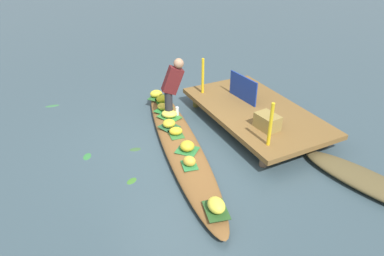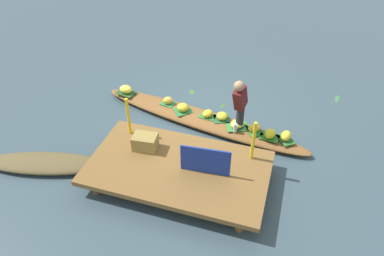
{
  "view_description": "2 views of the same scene",
  "coord_description": "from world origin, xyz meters",
  "px_view_note": "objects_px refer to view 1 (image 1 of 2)",
  "views": [
    {
      "loc": [
        5.04,
        -2.28,
        3.69
      ],
      "look_at": [
        0.1,
        0.21,
        0.42
      ],
      "focal_mm": 32.81,
      "sensor_mm": 36.0,
      "label": 1
    },
    {
      "loc": [
        -1.72,
        6.06,
        4.81
      ],
      "look_at": [
        0.02,
        0.54,
        0.25
      ],
      "focal_mm": 33.54,
      "sensor_mm": 36.0,
      "label": 2
    }
  ],
  "objects_px": {
    "banana_bunch_0": "(156,94)",
    "banana_bunch_7": "(176,131)",
    "banana_bunch_6": "(163,107)",
    "water_bottle": "(177,111)",
    "produce_crate": "(267,122)",
    "banana_bunch_2": "(187,146)",
    "banana_bunch_4": "(189,161)",
    "moored_boat": "(370,182)",
    "banana_bunch_8": "(162,99)",
    "vendor_boat": "(180,143)",
    "banana_bunch_1": "(216,205)",
    "market_banner": "(243,88)",
    "banana_bunch_5": "(169,114)",
    "vendor_person": "(172,85)",
    "banana_bunch_3": "(169,123)"
  },
  "relations": [
    {
      "from": "banana_bunch_5",
      "to": "moored_boat",
      "type": "bearing_deg",
      "value": 32.36
    },
    {
      "from": "banana_bunch_0",
      "to": "banana_bunch_5",
      "type": "height_order",
      "value": "banana_bunch_0"
    },
    {
      "from": "moored_boat",
      "to": "banana_bunch_2",
      "type": "distance_m",
      "value": 3.03
    },
    {
      "from": "vendor_person",
      "to": "produce_crate",
      "type": "height_order",
      "value": "vendor_person"
    },
    {
      "from": "banana_bunch_1",
      "to": "produce_crate",
      "type": "height_order",
      "value": "produce_crate"
    },
    {
      "from": "moored_boat",
      "to": "banana_bunch_3",
      "type": "xyz_separation_m",
      "value": [
        -2.89,
        -2.23,
        0.19
      ]
    },
    {
      "from": "vendor_boat",
      "to": "banana_bunch_5",
      "type": "xyz_separation_m",
      "value": [
        -0.85,
        0.16,
        0.18
      ]
    },
    {
      "from": "banana_bunch_6",
      "to": "vendor_boat",
      "type": "bearing_deg",
      "value": -8.42
    },
    {
      "from": "banana_bunch_4",
      "to": "banana_bunch_5",
      "type": "height_order",
      "value": "banana_bunch_4"
    },
    {
      "from": "vendor_boat",
      "to": "banana_bunch_2",
      "type": "relative_size",
      "value": 18.88
    },
    {
      "from": "water_bottle",
      "to": "market_banner",
      "type": "distance_m",
      "value": 1.5
    },
    {
      "from": "banana_bunch_4",
      "to": "banana_bunch_6",
      "type": "height_order",
      "value": "banana_bunch_4"
    },
    {
      "from": "banana_bunch_2",
      "to": "banana_bunch_6",
      "type": "distance_m",
      "value": 1.64
    },
    {
      "from": "banana_bunch_2",
      "to": "banana_bunch_4",
      "type": "bearing_deg",
      "value": -21.4
    },
    {
      "from": "market_banner",
      "to": "vendor_boat",
      "type": "bearing_deg",
      "value": -76.23
    },
    {
      "from": "banana_bunch_8",
      "to": "banana_bunch_2",
      "type": "bearing_deg",
      "value": -9.94
    },
    {
      "from": "banana_bunch_1",
      "to": "market_banner",
      "type": "xyz_separation_m",
      "value": [
        -2.55,
        2.12,
        0.33
      ]
    },
    {
      "from": "moored_boat",
      "to": "banana_bunch_8",
      "type": "height_order",
      "value": "banana_bunch_8"
    },
    {
      "from": "banana_bunch_4",
      "to": "market_banner",
      "type": "relative_size",
      "value": 0.26
    },
    {
      "from": "vendor_boat",
      "to": "banana_bunch_0",
      "type": "height_order",
      "value": "banana_bunch_0"
    },
    {
      "from": "banana_bunch_4",
      "to": "water_bottle",
      "type": "height_order",
      "value": "water_bottle"
    },
    {
      "from": "banana_bunch_2",
      "to": "banana_bunch_7",
      "type": "height_order",
      "value": "banana_bunch_2"
    },
    {
      "from": "banana_bunch_1",
      "to": "produce_crate",
      "type": "xyz_separation_m",
      "value": [
        -1.31,
        1.84,
        0.2
      ]
    },
    {
      "from": "banana_bunch_6",
      "to": "produce_crate",
      "type": "height_order",
      "value": "produce_crate"
    },
    {
      "from": "banana_bunch_5",
      "to": "vendor_person",
      "type": "bearing_deg",
      "value": 103.5
    },
    {
      "from": "banana_bunch_8",
      "to": "moored_boat",
      "type": "bearing_deg",
      "value": 26.02
    },
    {
      "from": "banana_bunch_1",
      "to": "banana_bunch_5",
      "type": "relative_size",
      "value": 0.98
    },
    {
      "from": "produce_crate",
      "to": "banana_bunch_3",
      "type": "bearing_deg",
      "value": -126.26
    },
    {
      "from": "banana_bunch_6",
      "to": "water_bottle",
      "type": "distance_m",
      "value": 0.4
    },
    {
      "from": "moored_boat",
      "to": "vendor_person",
      "type": "relative_size",
      "value": 1.87
    },
    {
      "from": "moored_boat",
      "to": "banana_bunch_7",
      "type": "bearing_deg",
      "value": -153.58
    },
    {
      "from": "vendor_boat",
      "to": "moored_boat",
      "type": "bearing_deg",
      "value": 53.61
    },
    {
      "from": "banana_bunch_0",
      "to": "banana_bunch_7",
      "type": "relative_size",
      "value": 1.1
    },
    {
      "from": "banana_bunch_8",
      "to": "produce_crate",
      "type": "relative_size",
      "value": 0.63
    },
    {
      "from": "produce_crate",
      "to": "banana_bunch_6",
      "type": "bearing_deg",
      "value": -144.23
    },
    {
      "from": "produce_crate",
      "to": "banana_bunch_0",
      "type": "bearing_deg",
      "value": -153.54
    },
    {
      "from": "moored_boat",
      "to": "banana_bunch_8",
      "type": "distance_m",
      "value": 4.4
    },
    {
      "from": "banana_bunch_2",
      "to": "banana_bunch_6",
      "type": "relative_size",
      "value": 0.94
    },
    {
      "from": "water_bottle",
      "to": "banana_bunch_4",
      "type": "bearing_deg",
      "value": -18.01
    },
    {
      "from": "banana_bunch_7",
      "to": "water_bottle",
      "type": "relative_size",
      "value": 1.28
    },
    {
      "from": "banana_bunch_6",
      "to": "market_banner",
      "type": "relative_size",
      "value": 0.32
    },
    {
      "from": "banana_bunch_2",
      "to": "produce_crate",
      "type": "distance_m",
      "value": 1.58
    },
    {
      "from": "moored_boat",
      "to": "water_bottle",
      "type": "xyz_separation_m",
      "value": [
        -3.25,
        -1.89,
        0.2
      ]
    },
    {
      "from": "market_banner",
      "to": "vendor_person",
      "type": "bearing_deg",
      "value": -104.84
    },
    {
      "from": "water_bottle",
      "to": "banana_bunch_2",
      "type": "bearing_deg",
      "value": -16.86
    },
    {
      "from": "banana_bunch_7",
      "to": "market_banner",
      "type": "relative_size",
      "value": 0.29
    },
    {
      "from": "moored_boat",
      "to": "vendor_boat",
      "type": "bearing_deg",
      "value": -151.83
    },
    {
      "from": "banana_bunch_7",
      "to": "banana_bunch_5",
      "type": "bearing_deg",
      "value": 166.52
    },
    {
      "from": "banana_bunch_6",
      "to": "banana_bunch_8",
      "type": "relative_size",
      "value": 1.0
    },
    {
      "from": "banana_bunch_0",
      "to": "banana_bunch_1",
      "type": "distance_m",
      "value": 3.84
    }
  ]
}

